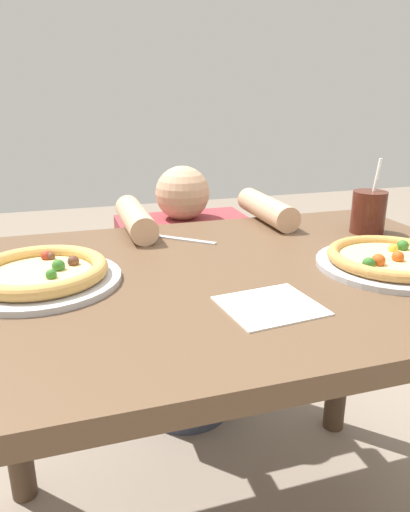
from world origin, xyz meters
name	(u,v)px	position (x,y,z in m)	size (l,w,h in m)	color
dining_table	(231,323)	(0.00, 0.00, 0.63)	(1.17, 0.80, 0.75)	brown
pizza_near	(391,260)	(0.32, -0.08, 0.77)	(0.30, 0.30, 0.04)	#B7B7BC
pizza_far	(41,274)	(-0.38, 0.04, 0.77)	(0.30, 0.30, 0.04)	#B7B7BC
drink_cup_colored	(368,212)	(0.44, 0.16, 0.81)	(0.09, 0.09, 0.19)	#4C1E14
paper_napkin	(269,306)	(0.00, -0.19, 0.75)	(0.16, 0.14, 0.00)	white
fork	(174,238)	(-0.06, 0.25, 0.75)	(0.17, 0.15, 0.00)	silver
diner_seated	(185,312)	(0.05, 0.57, 0.38)	(0.45, 0.54, 0.88)	#333847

